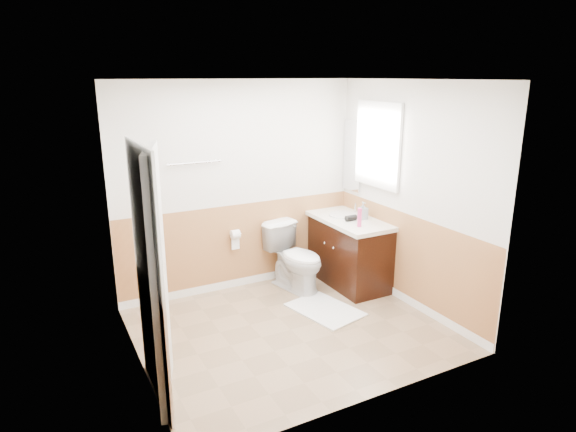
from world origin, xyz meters
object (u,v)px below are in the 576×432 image
lotion_bottle (360,217)px  vanity_cabinet (349,253)px  toilet (296,258)px  bath_mat (325,310)px  soap_dispenser (363,211)px

lotion_bottle → vanity_cabinet: bearing=72.7°
toilet → bath_mat: toilet is taller
toilet → soap_dispenser: (0.79, -0.25, 0.55)m
vanity_cabinet → soap_dispenser: bearing=-35.5°
bath_mat → vanity_cabinet: size_ratio=0.73×
bath_mat → soap_dispenser: size_ratio=3.76×
toilet → vanity_cabinet: bearing=-26.7°
vanity_cabinet → soap_dispenser: 0.58m
bath_mat → soap_dispenser: (0.79, 0.43, 0.95)m
vanity_cabinet → lotion_bottle: bearing=-107.3°
soap_dispenser → vanity_cabinet: bearing=144.5°
toilet → lotion_bottle: (0.57, -0.49, 0.56)m
toilet → vanity_cabinet: (0.67, -0.17, -0.00)m
vanity_cabinet → lotion_bottle: size_ratio=5.00×
vanity_cabinet → lotion_bottle: 0.65m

